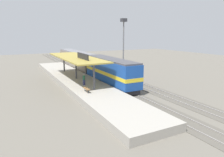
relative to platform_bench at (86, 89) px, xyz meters
name	(u,v)px	position (x,y,z in m)	size (l,w,h in m)	color
ground_plane	(110,80)	(8.00, 8.69, -1.34)	(120.00, 120.00, 0.00)	#666056
track_near	(101,81)	(6.00, 8.69, -1.31)	(3.20, 110.00, 0.16)	#565249
track_far	(122,78)	(10.60, 8.69, -1.31)	(3.20, 110.00, 0.16)	#565249
platform	(77,81)	(1.40, 8.69, -0.89)	(6.00, 44.00, 0.90)	#9E998E
station_canopy	(76,58)	(1.40, 8.60, 3.19)	(5.20, 18.00, 4.70)	#47474C
platform_bench	(86,89)	(0.00, 0.00, 0.00)	(0.44, 1.70, 0.50)	#333338
locomotive	(110,72)	(6.00, 4.65, 1.07)	(2.93, 14.43, 4.44)	#28282D
passenger_carriage_single	(77,60)	(6.00, 22.65, 0.97)	(2.90, 20.00, 4.24)	#28282D
light_mast	(124,34)	(13.80, 13.68, 7.05)	(1.10, 1.10, 11.70)	slate
person_waiting	(84,79)	(1.01, 3.74, 0.51)	(0.34, 0.34, 1.71)	navy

